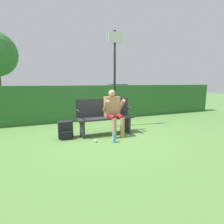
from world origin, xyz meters
name	(u,v)px	position (x,y,z in m)	size (l,w,h in m)	color
ground_plane	(106,134)	(0.00, 0.00, 0.00)	(40.00, 40.00, 0.00)	#5B8942
hedge_back	(87,103)	(0.00, 2.09, 0.65)	(12.00, 0.40, 1.31)	#2D662D
park_bench	(105,116)	(0.00, 0.07, 0.50)	(1.53, 0.41, 0.98)	#2D2D33
person_seated	(113,110)	(0.21, -0.07, 0.68)	(0.55, 0.61, 1.22)	tan
backpack	(66,130)	(-1.07, 0.06, 0.21)	(0.35, 0.32, 0.44)	black
water_bottle	(114,138)	(-0.03, -0.70, 0.10)	(0.08, 0.08, 0.22)	#4C8CCC
signpost	(115,73)	(0.58, 0.72, 1.71)	(0.44, 0.09, 2.95)	black
parked_car	(117,90)	(5.89, 12.66, 0.61)	(2.55, 4.74, 1.26)	silver
litter_crumple	(96,141)	(-0.44, -0.53, 0.03)	(0.07, 0.07, 0.07)	silver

